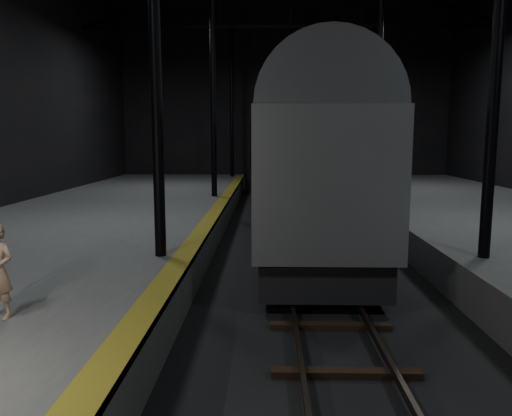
{
  "coord_description": "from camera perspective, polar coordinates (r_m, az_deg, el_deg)",
  "views": [
    {
      "loc": [
        -1.26,
        -15.51,
        3.79
      ],
      "look_at": [
        -1.56,
        -2.96,
        2.0
      ],
      "focal_mm": 35.0,
      "sensor_mm": 36.0,
      "label": 1
    }
  ],
  "objects": [
    {
      "name": "ground",
      "position": [
        16.02,
        5.87,
        -5.61
      ],
      "size": [
        44.0,
        44.0,
        0.0
      ],
      "primitive_type": "plane",
      "color": "black",
      "rests_on": "ground"
    },
    {
      "name": "tactile_strip",
      "position": [
        15.89,
        -5.85,
        -2.03
      ],
      "size": [
        0.5,
        43.8,
        0.01
      ],
      "primitive_type": "cube",
      "color": "olive",
      "rests_on": "platform_left"
    },
    {
      "name": "track",
      "position": [
        16.01,
        5.87,
        -5.38
      ],
      "size": [
        2.4,
        43.0,
        0.24
      ],
      "color": "#3F3328",
      "rests_on": "ground"
    },
    {
      "name": "train",
      "position": [
        20.98,
        4.84,
        6.68
      ],
      "size": [
        3.28,
        21.96,
        5.87
      ],
      "color": "#AAADB2",
      "rests_on": "ground"
    },
    {
      "name": "platform_left",
      "position": [
        17.04,
        -20.18,
        -3.52
      ],
      "size": [
        9.0,
        43.8,
        1.0
      ],
      "primitive_type": "cube",
      "color": "#4E4E4B",
      "rests_on": "ground"
    }
  ]
}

